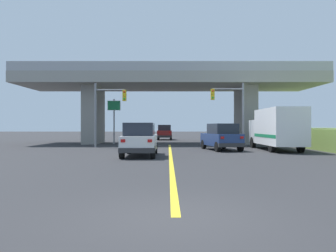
% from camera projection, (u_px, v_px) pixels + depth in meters
% --- Properties ---
extents(ground, '(160.00, 160.00, 0.00)m').
position_uv_depth(ground, '(170.00, 143.00, 34.51)').
color(ground, '#2B2B2D').
extents(overpass_bridge, '(30.89, 8.23, 7.98)m').
position_uv_depth(overpass_bridge, '(170.00, 89.00, 34.52)').
color(overpass_bridge, gray).
rests_on(overpass_bridge, ground).
extents(lane_divider_stripe, '(0.20, 25.30, 0.01)m').
position_uv_depth(lane_divider_stripe, '(171.00, 157.00, 19.05)').
color(lane_divider_stripe, yellow).
rests_on(lane_divider_stripe, ground).
extents(suv_lead, '(2.00, 4.49, 2.02)m').
position_uv_depth(suv_lead, '(141.00, 140.00, 19.59)').
color(suv_lead, silver).
rests_on(suv_lead, ground).
extents(suv_crossing, '(2.76, 4.72, 2.02)m').
position_uv_depth(suv_crossing, '(222.00, 137.00, 24.56)').
color(suv_crossing, navy).
rests_on(suv_crossing, ground).
extents(box_truck, '(2.33, 7.32, 3.13)m').
position_uv_depth(box_truck, '(277.00, 129.00, 24.52)').
color(box_truck, silver).
rests_on(box_truck, ground).
extents(sedan_oncoming, '(1.98, 4.32, 2.02)m').
position_uv_depth(sedan_oncoming, '(165.00, 132.00, 43.92)').
color(sedan_oncoming, maroon).
rests_on(sedan_oncoming, ground).
extents(traffic_signal_nearside, '(2.93, 0.36, 5.64)m').
position_uv_depth(traffic_signal_nearside, '(233.00, 106.00, 28.37)').
color(traffic_signal_nearside, slate).
rests_on(traffic_signal_nearside, ground).
extents(traffic_signal_farside, '(2.77, 0.36, 5.56)m').
position_uv_depth(traffic_signal_farside, '(107.00, 106.00, 27.98)').
color(traffic_signal_farside, slate).
rests_on(traffic_signal_farside, ground).
extents(highway_sign, '(1.32, 0.17, 4.59)m').
position_uv_depth(highway_sign, '(115.00, 112.00, 32.75)').
color(highway_sign, slate).
rests_on(highway_sign, ground).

